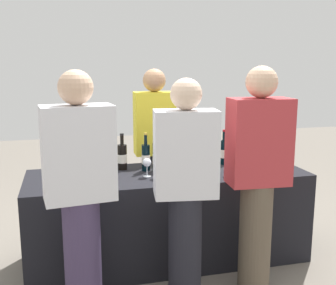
{
  "coord_description": "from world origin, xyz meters",
  "views": [
    {
      "loc": [
        -0.81,
        -3.14,
        1.62
      ],
      "look_at": [
        0.0,
        0.0,
        0.99
      ],
      "focal_mm": 43.88,
      "sensor_mm": 36.0,
      "label": 1
    }
  ],
  "objects_px": {
    "wine_bottle_5": "(224,152)",
    "wine_glass_2": "(147,163)",
    "wine_bottle_3": "(157,157)",
    "wine_glass_4": "(230,164)",
    "guest_1": "(185,187)",
    "server_pouring": "(155,146)",
    "wine_glass_0": "(66,171)",
    "guest_2": "(258,174)",
    "wine_bottle_2": "(146,157)",
    "wine_glass_1": "(83,169)",
    "wine_glass_3": "(159,165)",
    "wine_bottle_0": "(72,159)",
    "wine_bottle_4": "(176,154)",
    "wine_bottle_1": "(122,157)",
    "wine_glass_5": "(240,160)",
    "guest_0": "(80,190)"
  },
  "relations": [
    {
      "from": "wine_bottle_1",
      "to": "wine_glass_2",
      "type": "relative_size",
      "value": 2.07
    },
    {
      "from": "wine_bottle_1",
      "to": "wine_bottle_2",
      "type": "bearing_deg",
      "value": -26.0
    },
    {
      "from": "wine_bottle_3",
      "to": "wine_glass_4",
      "type": "relative_size",
      "value": 2.44
    },
    {
      "from": "wine_glass_5",
      "to": "wine_glass_1",
      "type": "bearing_deg",
      "value": -179.56
    },
    {
      "from": "wine_bottle_3",
      "to": "server_pouring",
      "type": "distance_m",
      "value": 0.49
    },
    {
      "from": "wine_bottle_1",
      "to": "wine_glass_4",
      "type": "bearing_deg",
      "value": -26.57
    },
    {
      "from": "server_pouring",
      "to": "wine_glass_1",
      "type": "bearing_deg",
      "value": 46.57
    },
    {
      "from": "wine_bottle_1",
      "to": "wine_bottle_2",
      "type": "relative_size",
      "value": 0.96
    },
    {
      "from": "wine_bottle_1",
      "to": "guest_1",
      "type": "xyz_separation_m",
      "value": [
        0.3,
        -0.83,
        -0.03
      ]
    },
    {
      "from": "wine_glass_4",
      "to": "wine_glass_3",
      "type": "bearing_deg",
      "value": 172.75
    },
    {
      "from": "wine_glass_0",
      "to": "guest_2",
      "type": "relative_size",
      "value": 0.09
    },
    {
      "from": "server_pouring",
      "to": "wine_glass_2",
      "type": "bearing_deg",
      "value": 73.88
    },
    {
      "from": "wine_bottle_3",
      "to": "wine_glass_1",
      "type": "xyz_separation_m",
      "value": [
        -0.61,
        -0.21,
        -0.01
      ]
    },
    {
      "from": "wine_glass_3",
      "to": "server_pouring",
      "type": "relative_size",
      "value": 0.09
    },
    {
      "from": "wine_glass_4",
      "to": "guest_1",
      "type": "height_order",
      "value": "guest_1"
    },
    {
      "from": "wine_bottle_1",
      "to": "wine_glass_0",
      "type": "height_order",
      "value": "wine_bottle_1"
    },
    {
      "from": "wine_glass_4",
      "to": "guest_1",
      "type": "xyz_separation_m",
      "value": [
        -0.5,
        -0.43,
        -0.02
      ]
    },
    {
      "from": "wine_glass_5",
      "to": "guest_1",
      "type": "distance_m",
      "value": 0.81
    },
    {
      "from": "wine_bottle_3",
      "to": "wine_glass_5",
      "type": "xyz_separation_m",
      "value": [
        0.65,
        -0.2,
        -0.02
      ]
    },
    {
      "from": "wine_glass_2",
      "to": "guest_2",
      "type": "relative_size",
      "value": 0.09
    },
    {
      "from": "wine_glass_0",
      "to": "wine_glass_5",
      "type": "height_order",
      "value": "wine_glass_0"
    },
    {
      "from": "wine_glass_2",
      "to": "guest_2",
      "type": "bearing_deg",
      "value": -39.27
    },
    {
      "from": "wine_bottle_1",
      "to": "wine_glass_5",
      "type": "relative_size",
      "value": 2.24
    },
    {
      "from": "wine_bottle_1",
      "to": "guest_0",
      "type": "height_order",
      "value": "guest_0"
    },
    {
      "from": "wine_bottle_2",
      "to": "wine_bottle_4",
      "type": "relative_size",
      "value": 0.95
    },
    {
      "from": "wine_bottle_5",
      "to": "wine_glass_1",
      "type": "bearing_deg",
      "value": -166.74
    },
    {
      "from": "wine_bottle_4",
      "to": "wine_bottle_5",
      "type": "bearing_deg",
      "value": 2.77
    },
    {
      "from": "wine_bottle_3",
      "to": "wine_glass_3",
      "type": "distance_m",
      "value": 0.22
    },
    {
      "from": "wine_glass_2",
      "to": "wine_bottle_2",
      "type": "bearing_deg",
      "value": 81.51
    },
    {
      "from": "wine_bottle_0",
      "to": "server_pouring",
      "type": "xyz_separation_m",
      "value": [
        0.77,
        0.37,
        -0.0
      ]
    },
    {
      "from": "wine_bottle_1",
      "to": "server_pouring",
      "type": "relative_size",
      "value": 0.19
    },
    {
      "from": "wine_bottle_1",
      "to": "wine_glass_2",
      "type": "bearing_deg",
      "value": -59.75
    },
    {
      "from": "wine_bottle_5",
      "to": "wine_glass_1",
      "type": "relative_size",
      "value": 2.02
    },
    {
      "from": "wine_glass_4",
      "to": "server_pouring",
      "type": "relative_size",
      "value": 0.09
    },
    {
      "from": "wine_bottle_2",
      "to": "wine_bottle_3",
      "type": "xyz_separation_m",
      "value": [
        0.09,
        -0.02,
        0.01
      ]
    },
    {
      "from": "wine_glass_2",
      "to": "guest_2",
      "type": "height_order",
      "value": "guest_2"
    },
    {
      "from": "wine_glass_2",
      "to": "guest_0",
      "type": "bearing_deg",
      "value": -134.43
    },
    {
      "from": "guest_1",
      "to": "wine_bottle_3",
      "type": "bearing_deg",
      "value": 100.22
    },
    {
      "from": "wine_bottle_0",
      "to": "wine_bottle_4",
      "type": "xyz_separation_m",
      "value": [
        0.86,
        -0.05,
        0.01
      ]
    },
    {
      "from": "wine_bottle_0",
      "to": "wine_glass_2",
      "type": "distance_m",
      "value": 0.63
    },
    {
      "from": "wine_glass_1",
      "to": "wine_bottle_3",
      "type": "bearing_deg",
      "value": 19.09
    },
    {
      "from": "wine_glass_4",
      "to": "guest_1",
      "type": "relative_size",
      "value": 0.09
    },
    {
      "from": "wine_glass_1",
      "to": "wine_glass_2",
      "type": "distance_m",
      "value": 0.5
    },
    {
      "from": "wine_bottle_2",
      "to": "wine_bottle_1",
      "type": "bearing_deg",
      "value": 154.0
    },
    {
      "from": "wine_bottle_5",
      "to": "wine_glass_2",
      "type": "distance_m",
      "value": 0.77
    },
    {
      "from": "wine_bottle_5",
      "to": "guest_1",
      "type": "distance_m",
      "value": 1.0
    },
    {
      "from": "wine_bottle_2",
      "to": "wine_glass_4",
      "type": "xyz_separation_m",
      "value": [
        0.61,
        -0.31,
        -0.02
      ]
    },
    {
      "from": "wine_bottle_4",
      "to": "server_pouring",
      "type": "height_order",
      "value": "server_pouring"
    },
    {
      "from": "wine_bottle_5",
      "to": "wine_glass_5",
      "type": "height_order",
      "value": "wine_bottle_5"
    },
    {
      "from": "wine_bottle_2",
      "to": "guest_1",
      "type": "relative_size",
      "value": 0.21
    }
  ]
}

